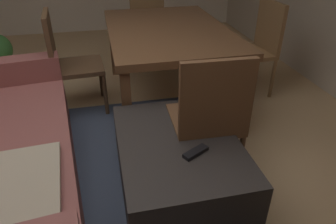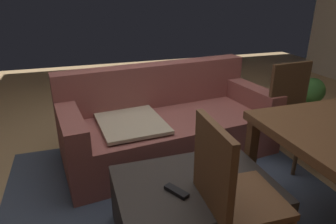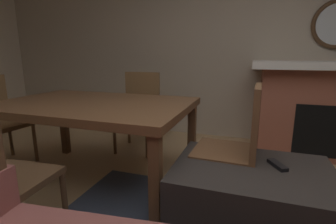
{
  "view_description": "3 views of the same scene",
  "coord_description": "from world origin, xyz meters",
  "px_view_note": "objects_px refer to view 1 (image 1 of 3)",
  "views": [
    {
      "loc": [
        -1.59,
        -0.3,
        1.54
      ],
      "look_at": [
        -0.37,
        -0.57,
        0.79
      ],
      "focal_mm": 33.35,
      "sensor_mm": 36.0,
      "label": 1
    },
    {
      "loc": [
        -0.77,
        -2.13,
        1.55
      ],
      "look_at": [
        -0.29,
        -0.66,
        0.92
      ],
      "focal_mm": 32.15,
      "sensor_mm": 36.0,
      "label": 2
    },
    {
      "loc": [
        -0.08,
        0.86,
        1.12
      ],
      "look_at": [
        0.55,
        -1.02,
        0.68
      ],
      "focal_mm": 26.63,
      "sensor_mm": 36.0,
      "label": 3
    }
  ],
  "objects_px": {
    "dining_chair_south": "(258,43)",
    "ottoman_coffee_table": "(178,168)",
    "dining_chair_north": "(66,58)",
    "dining_chair_west": "(209,115)",
    "dining_chair_east": "(148,18)",
    "tv_remote": "(196,152)",
    "dining_table": "(168,35)"
  },
  "relations": [
    {
      "from": "dining_table",
      "to": "dining_chair_east",
      "type": "height_order",
      "value": "dining_chair_east"
    },
    {
      "from": "ottoman_coffee_table",
      "to": "dining_chair_west",
      "type": "height_order",
      "value": "dining_chair_west"
    },
    {
      "from": "dining_table",
      "to": "dining_chair_east",
      "type": "bearing_deg",
      "value": -0.4
    },
    {
      "from": "ottoman_coffee_table",
      "to": "tv_remote",
      "type": "bearing_deg",
      "value": -157.06
    },
    {
      "from": "tv_remote",
      "to": "ottoman_coffee_table",
      "type": "bearing_deg",
      "value": -5.59
    },
    {
      "from": "ottoman_coffee_table",
      "to": "dining_chair_south",
      "type": "xyz_separation_m",
      "value": [
        1.32,
        -1.16,
        0.3
      ]
    },
    {
      "from": "dining_table",
      "to": "dining_chair_north",
      "type": "xyz_separation_m",
      "value": [
        -0.01,
        0.93,
        -0.14
      ]
    },
    {
      "from": "dining_chair_north",
      "to": "dining_chair_south",
      "type": "relative_size",
      "value": 1.0
    },
    {
      "from": "ottoman_coffee_table",
      "to": "dining_chair_east",
      "type": "height_order",
      "value": "dining_chair_east"
    },
    {
      "from": "ottoman_coffee_table",
      "to": "tv_remote",
      "type": "height_order",
      "value": "tv_remote"
    },
    {
      "from": "dining_chair_north",
      "to": "dining_chair_west",
      "type": "relative_size",
      "value": 1.0
    },
    {
      "from": "tv_remote",
      "to": "dining_chair_west",
      "type": "xyz_separation_m",
      "value": [
        0.25,
        -0.16,
        0.07
      ]
    },
    {
      "from": "dining_chair_east",
      "to": "dining_chair_west",
      "type": "bearing_deg",
      "value": 179.73
    },
    {
      "from": "dining_chair_north",
      "to": "dining_chair_east",
      "type": "bearing_deg",
      "value": -37.7
    },
    {
      "from": "dining_chair_west",
      "to": "dining_chair_east",
      "type": "xyz_separation_m",
      "value": [
        2.42,
        -0.01,
        0.0
      ]
    },
    {
      "from": "dining_chair_east",
      "to": "dining_chair_south",
      "type": "height_order",
      "value": "same"
    },
    {
      "from": "dining_chair_west",
      "to": "tv_remote",
      "type": "bearing_deg",
      "value": 147.42
    },
    {
      "from": "tv_remote",
      "to": "dining_chair_west",
      "type": "bearing_deg",
      "value": -61.11
    },
    {
      "from": "tv_remote",
      "to": "dining_chair_west",
      "type": "distance_m",
      "value": 0.31
    },
    {
      "from": "dining_table",
      "to": "dining_chair_west",
      "type": "bearing_deg",
      "value": 179.85
    },
    {
      "from": "dining_chair_east",
      "to": "ottoman_coffee_table",
      "type": "bearing_deg",
      "value": 174.67
    },
    {
      "from": "dining_table",
      "to": "dining_chair_north",
      "type": "distance_m",
      "value": 0.94
    },
    {
      "from": "ottoman_coffee_table",
      "to": "tv_remote",
      "type": "xyz_separation_m",
      "value": [
        -0.15,
        -0.06,
        0.23
      ]
    },
    {
      "from": "dining_chair_north",
      "to": "dining_chair_east",
      "type": "xyz_separation_m",
      "value": [
        1.22,
        -0.94,
        0.0
      ]
    },
    {
      "from": "dining_chair_south",
      "to": "ottoman_coffee_table",
      "type": "bearing_deg",
      "value": 138.76
    },
    {
      "from": "dining_chair_south",
      "to": "tv_remote",
      "type": "bearing_deg",
      "value": 143.24
    },
    {
      "from": "tv_remote",
      "to": "dining_chair_east",
      "type": "distance_m",
      "value": 2.68
    },
    {
      "from": "ottoman_coffee_table",
      "to": "dining_chair_west",
      "type": "bearing_deg",
      "value": -64.43
    },
    {
      "from": "dining_chair_north",
      "to": "dining_chair_east",
      "type": "relative_size",
      "value": 1.0
    },
    {
      "from": "dining_chair_west",
      "to": "ottoman_coffee_table",
      "type": "bearing_deg",
      "value": 115.57
    },
    {
      "from": "tv_remote",
      "to": "dining_chair_south",
      "type": "distance_m",
      "value": 1.84
    },
    {
      "from": "dining_chair_east",
      "to": "dining_chair_south",
      "type": "bearing_deg",
      "value": -142.54
    }
  ]
}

